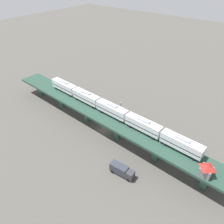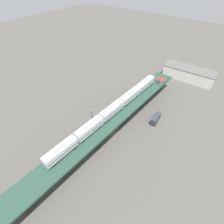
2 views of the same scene
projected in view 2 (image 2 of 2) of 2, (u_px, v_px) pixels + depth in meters
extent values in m
plane|color=#4C4944|center=(111.00, 132.00, 72.91)|extent=(400.00, 400.00, 0.00)
cube|color=#244135|center=(110.00, 121.00, 68.62)|extent=(11.60, 92.24, 0.80)
cube|color=#2D5142|center=(22.00, 204.00, 48.62)|extent=(1.86, 1.86, 6.09)
cube|color=#2D5142|center=(65.00, 167.00, 57.30)|extent=(1.86, 1.86, 6.09)
cube|color=#2D5142|center=(96.00, 139.00, 65.98)|extent=(1.86, 1.86, 6.09)
cube|color=#2D5142|center=(120.00, 118.00, 74.66)|extent=(1.86, 1.86, 6.09)
cube|color=#2D5142|center=(139.00, 101.00, 83.34)|extent=(1.86, 1.86, 6.09)
cube|color=#2D5142|center=(155.00, 88.00, 92.01)|extent=(1.86, 1.86, 6.09)
cube|color=silver|center=(61.00, 151.00, 54.29)|extent=(3.22, 12.09, 3.10)
cube|color=black|center=(61.00, 151.00, 54.49)|extent=(3.25, 11.85, 0.24)
cube|color=gray|center=(60.00, 147.00, 53.15)|extent=(1.55, 4.25, 0.36)
cylinder|color=black|center=(49.00, 162.00, 53.83)|extent=(0.25, 0.85, 0.84)
cylinder|color=black|center=(53.00, 166.00, 52.70)|extent=(0.25, 0.85, 0.84)
cylinder|color=black|center=(70.00, 145.00, 58.69)|extent=(0.25, 0.85, 0.84)
cylinder|color=black|center=(74.00, 148.00, 57.56)|extent=(0.25, 0.85, 0.84)
cube|color=silver|center=(89.00, 128.00, 61.58)|extent=(3.22, 12.09, 3.10)
cube|color=black|center=(89.00, 129.00, 61.78)|extent=(3.25, 11.85, 0.24)
cube|color=gray|center=(89.00, 125.00, 60.44)|extent=(1.55, 4.25, 0.36)
cylinder|color=black|center=(79.00, 137.00, 61.12)|extent=(0.25, 0.85, 0.84)
cylinder|color=black|center=(84.00, 141.00, 59.99)|extent=(0.25, 0.85, 0.84)
cylinder|color=black|center=(95.00, 124.00, 65.98)|extent=(0.25, 0.85, 0.84)
cylinder|color=black|center=(100.00, 127.00, 64.85)|extent=(0.25, 0.85, 0.84)
cube|color=silver|center=(112.00, 110.00, 68.87)|extent=(3.22, 12.09, 3.10)
cube|color=black|center=(112.00, 111.00, 69.07)|extent=(3.25, 11.85, 0.24)
cube|color=gray|center=(112.00, 107.00, 67.73)|extent=(1.55, 4.25, 0.36)
cylinder|color=black|center=(103.00, 118.00, 68.41)|extent=(0.25, 0.85, 0.84)
cylinder|color=black|center=(107.00, 121.00, 67.28)|extent=(0.25, 0.85, 0.84)
cylinder|color=black|center=(116.00, 108.00, 73.27)|extent=(0.25, 0.85, 0.84)
cylinder|color=black|center=(121.00, 110.00, 72.14)|extent=(0.25, 0.85, 0.84)
cube|color=silver|center=(130.00, 95.00, 76.16)|extent=(3.22, 12.09, 3.10)
cube|color=black|center=(130.00, 96.00, 76.36)|extent=(3.25, 11.85, 0.24)
cube|color=gray|center=(131.00, 92.00, 75.02)|extent=(1.55, 4.25, 0.36)
cylinder|color=black|center=(122.00, 103.00, 75.70)|extent=(0.25, 0.85, 0.84)
cylinder|color=black|center=(127.00, 105.00, 74.57)|extent=(0.25, 0.85, 0.84)
cylinder|color=black|center=(133.00, 94.00, 80.56)|extent=(0.25, 0.85, 0.84)
cylinder|color=black|center=(137.00, 96.00, 79.43)|extent=(0.25, 0.85, 0.84)
cube|color=silver|center=(145.00, 83.00, 83.45)|extent=(3.22, 12.09, 3.10)
cube|color=black|center=(145.00, 84.00, 83.65)|extent=(3.25, 11.85, 0.24)
cube|color=gray|center=(146.00, 80.00, 82.30)|extent=(1.55, 4.25, 0.36)
cylinder|color=black|center=(138.00, 90.00, 82.99)|extent=(0.25, 0.85, 0.84)
cylinder|color=black|center=(142.00, 92.00, 81.86)|extent=(0.25, 0.85, 0.84)
cylinder|color=black|center=(147.00, 83.00, 87.85)|extent=(0.25, 0.85, 0.84)
cylinder|color=black|center=(151.00, 84.00, 86.72)|extent=(0.25, 0.85, 0.84)
cube|color=slate|center=(160.00, 81.00, 87.39)|extent=(2.90, 2.90, 2.50)
pyramid|color=maroon|center=(161.00, 78.00, 86.26)|extent=(3.33, 3.33, 0.90)
cube|color=#B7BABF|center=(63.00, 153.00, 64.14)|extent=(2.05, 4.50, 0.80)
cube|color=#1E2328|center=(62.00, 152.00, 63.53)|extent=(1.76, 2.29, 0.76)
cylinder|color=black|center=(58.00, 155.00, 63.88)|extent=(0.28, 0.67, 0.66)
cylinder|color=black|center=(62.00, 157.00, 63.16)|extent=(0.28, 0.67, 0.66)
cylinder|color=black|center=(64.00, 150.00, 65.65)|extent=(0.28, 0.67, 0.66)
cylinder|color=black|center=(67.00, 152.00, 64.93)|extent=(0.28, 0.67, 0.66)
cube|color=#233D93|center=(100.00, 121.00, 76.63)|extent=(2.04, 4.49, 0.80)
cube|color=#1E2328|center=(100.00, 120.00, 76.03)|extent=(1.76, 2.29, 0.76)
cylinder|color=black|center=(97.00, 123.00, 76.50)|extent=(0.28, 0.67, 0.66)
cylinder|color=black|center=(100.00, 124.00, 75.66)|extent=(0.28, 0.67, 0.66)
cylinder|color=black|center=(101.00, 119.00, 78.12)|extent=(0.28, 0.67, 0.66)
cylinder|color=black|center=(104.00, 121.00, 77.29)|extent=(0.28, 0.67, 0.66)
cube|color=#333338|center=(158.00, 115.00, 78.23)|extent=(2.37, 2.18, 2.30)
cube|color=#2D333D|center=(155.00, 119.00, 75.82)|extent=(2.75, 5.38, 2.70)
cylinder|color=black|center=(160.00, 118.00, 78.60)|extent=(0.44, 1.03, 1.00)
cylinder|color=black|center=(155.00, 116.00, 79.39)|extent=(0.44, 1.03, 1.00)
cylinder|color=black|center=(155.00, 125.00, 75.32)|extent=(0.44, 1.03, 1.00)
cylinder|color=black|center=(151.00, 123.00, 76.15)|extent=(0.44, 1.03, 1.00)
cylinder|color=black|center=(92.00, 116.00, 75.29)|extent=(0.20, 0.20, 6.50)
sphere|color=beige|center=(91.00, 110.00, 72.99)|extent=(0.44, 0.44, 0.44)
cube|color=beige|center=(189.00, 74.00, 102.91)|extent=(28.41, 11.21, 6.40)
cube|color=#595654|center=(190.00, 69.00, 100.66)|extent=(28.98, 11.44, 0.40)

